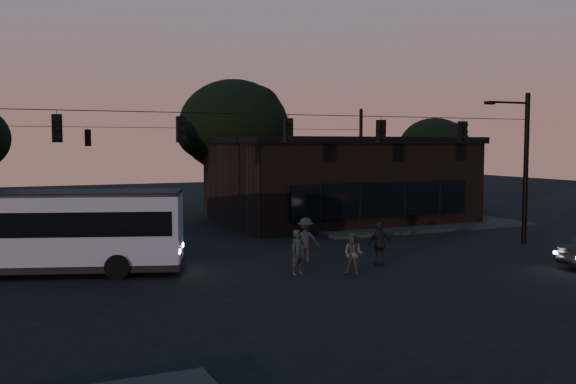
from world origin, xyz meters
name	(u,v)px	position (x,y,z in m)	size (l,w,h in m)	color
ground	(333,282)	(0.00, 0.00, 0.00)	(120.00, 120.00, 0.00)	black
sidewalk_far_right	(395,221)	(12.00, 14.00, 0.07)	(14.00, 10.00, 0.15)	black
building	(339,179)	(9.00, 15.97, 2.71)	(15.40, 10.41, 5.40)	black
tree_behind	(234,126)	(4.00, 22.00, 6.19)	(7.60, 7.60, 9.43)	black
tree_right	(434,149)	(18.00, 18.00, 4.63)	(5.20, 5.20, 6.86)	black
signal_rig_near	(288,157)	(0.00, 4.00, 4.45)	(26.24, 0.30, 7.50)	black
signal_rig_far	(185,156)	(0.00, 20.00, 4.20)	(26.24, 0.30, 7.50)	black
bus	(33,228)	(-9.82, 6.04, 1.79)	(11.56, 6.17, 3.19)	#8A8FAF
pedestrian_a	(298,252)	(-0.59, 1.76, 0.86)	(0.63, 0.41, 1.73)	#22252A
pedestrian_b	(353,254)	(1.33, 0.88, 0.80)	(0.78, 0.61, 1.61)	#3F3F3A
pedestrian_c	(380,244)	(3.19, 1.93, 0.90)	(1.05, 0.44, 1.80)	black
pedestrian_d	(306,240)	(0.73, 3.80, 0.95)	(1.23, 0.71, 1.90)	black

